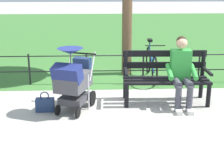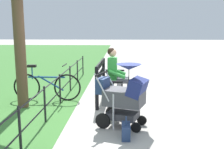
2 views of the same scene
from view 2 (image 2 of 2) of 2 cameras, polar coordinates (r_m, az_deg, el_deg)
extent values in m
plane|color=#ADA89E|center=(5.77, -0.30, -7.98)|extent=(60.00, 60.00, 0.00)
cube|color=black|center=(6.53, -1.56, -1.72)|extent=(1.60, 0.15, 0.04)
cube|color=black|center=(6.51, 0.02, -1.74)|extent=(1.60, 0.15, 0.04)
cube|color=black|center=(6.50, 1.60, -1.77)|extent=(1.60, 0.15, 0.04)
cube|color=black|center=(6.50, -2.44, 0.19)|extent=(1.60, 0.08, 0.12)
cube|color=black|center=(6.46, -2.46, 2.20)|extent=(1.60, 0.08, 0.12)
cylinder|color=black|center=(7.28, 1.98, -2.27)|extent=(0.08, 0.08, 0.45)
cylinder|color=black|center=(7.26, -1.80, -0.29)|extent=(0.08, 0.08, 0.95)
cube|color=black|center=(7.22, 0.41, 0.89)|extent=(0.07, 0.56, 0.04)
cylinder|color=black|center=(5.83, 1.50, -5.47)|extent=(0.08, 0.08, 0.45)
cylinder|color=black|center=(5.81, -3.23, -3.00)|extent=(0.08, 0.08, 0.95)
cube|color=black|center=(5.74, -0.47, -1.54)|extent=(0.07, 0.56, 0.04)
cylinder|color=#42424C|center=(6.84, 1.99, -1.00)|extent=(0.15, 0.40, 0.14)
cylinder|color=#42424C|center=(6.64, 1.93, -1.34)|extent=(0.15, 0.40, 0.14)
cylinder|color=#42424C|center=(6.89, 3.64, -2.94)|extent=(0.11, 0.11, 0.47)
cylinder|color=#42424C|center=(6.69, 3.64, -3.33)|extent=(0.11, 0.11, 0.47)
cube|color=silver|center=(6.93, 4.29, -4.55)|extent=(0.11, 0.22, 0.07)
cube|color=silver|center=(6.74, 4.30, -4.99)|extent=(0.11, 0.22, 0.07)
cube|color=green|center=(6.70, 0.09, 1.20)|extent=(0.37, 0.23, 0.56)
cylinder|color=green|center=(6.93, 1.20, 0.66)|extent=(0.10, 0.43, 0.23)
cylinder|color=green|center=(6.50, 1.03, 0.02)|extent=(0.10, 0.43, 0.23)
sphere|color=tan|center=(6.65, 0.10, 4.61)|extent=(0.20, 0.20, 0.20)
sphere|color=black|center=(6.65, -0.16, 4.87)|extent=(0.19, 0.19, 0.19)
cylinder|color=black|center=(5.26, 0.09, -8.18)|extent=(0.12, 0.27, 0.28)
cylinder|color=black|center=(4.86, -1.94, -9.77)|extent=(0.12, 0.27, 0.28)
cylinder|color=black|center=(5.06, 6.33, -9.60)|extent=(0.09, 0.18, 0.18)
cylinder|color=black|center=(4.72, 5.07, -11.08)|extent=(0.09, 0.18, 0.18)
cube|color=#38383D|center=(4.93, 2.37, -8.49)|extent=(0.57, 0.63, 0.12)
cylinder|color=silver|center=(5.14, 2.18, -6.48)|extent=(0.03, 0.03, 0.65)
cylinder|color=silver|center=(4.73, 0.28, -7.98)|extent=(0.03, 0.03, 0.65)
cube|color=#47474C|center=(4.83, 2.62, -4.81)|extent=(0.66, 0.80, 0.28)
cube|color=navy|center=(4.71, 5.40, -2.73)|extent=(0.55, 0.45, 0.33)
cylinder|color=black|center=(4.90, -2.20, 0.21)|extent=(0.50, 0.20, 0.03)
cylinder|color=silver|center=(5.11, -0.11, -1.66)|extent=(0.13, 0.29, 0.49)
cylinder|color=silver|center=(4.70, -2.21, -2.73)|extent=(0.13, 0.29, 0.49)
cone|color=navy|center=(4.69, 3.60, 1.60)|extent=(0.56, 0.56, 0.10)
cylinder|color=black|center=(4.72, 3.57, -0.56)|extent=(0.01, 0.01, 0.30)
cube|color=navy|center=(4.94, -1.97, -2.32)|extent=(0.36, 0.26, 0.28)
cube|color=navy|center=(4.48, 2.96, -11.85)|extent=(0.32, 0.14, 0.24)
torus|color=navy|center=(4.42, 2.98, -9.81)|extent=(0.16, 0.02, 0.16)
cylinder|color=black|center=(10.11, -6.16, 1.93)|extent=(0.04, 0.04, 0.70)
cylinder|color=black|center=(8.87, -7.31, 0.74)|extent=(0.04, 0.04, 0.70)
cylinder|color=black|center=(7.65, -8.83, -0.83)|extent=(0.04, 0.04, 0.70)
cylinder|color=black|center=(6.44, -10.93, -2.99)|extent=(0.04, 0.04, 0.70)
cylinder|color=black|center=(5.25, -14.00, -6.13)|extent=(0.04, 0.04, 0.70)
cylinder|color=black|center=(4.12, -18.88, -11.01)|extent=(0.04, 0.04, 0.70)
cylinder|color=black|center=(5.77, -12.42, -1.52)|extent=(8.85, 0.02, 0.02)
cylinder|color=black|center=(5.85, -12.29, -4.88)|extent=(8.85, 0.02, 0.02)
cylinder|color=brown|center=(6.21, -19.01, 7.93)|extent=(0.24, 0.24, 3.22)
torus|color=black|center=(6.64, -9.41, -2.71)|extent=(0.05, 0.66, 0.66)
torus|color=black|center=(6.92, -17.54, -2.53)|extent=(0.05, 0.66, 0.66)
cylinder|color=#1E4C8C|center=(6.71, -13.65, -0.54)|extent=(0.05, 0.90, 0.04)
cylinder|color=#1E4C8C|center=(6.72, -12.77, -1.81)|extent=(0.05, 0.63, 0.38)
cylinder|color=#1E4C8C|center=(6.80, -16.51, 0.32)|extent=(0.03, 0.03, 0.30)
cube|color=black|center=(6.78, -16.58, 1.73)|extent=(0.10, 0.20, 0.06)
cylinder|color=black|center=(6.55, -9.98, 1.99)|extent=(0.44, 0.03, 0.02)
camera|label=1|loc=(7.37, 48.85, 10.13)|focal=50.23mm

